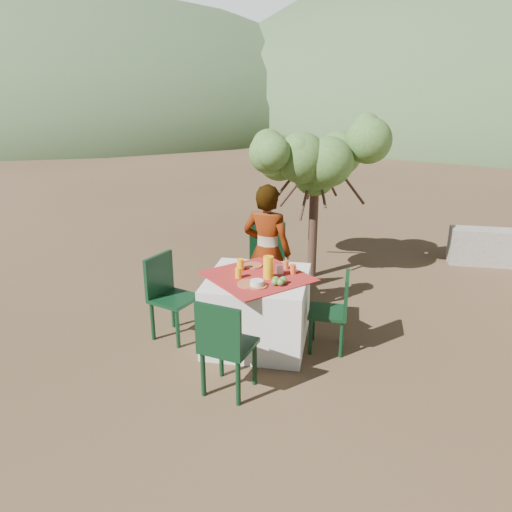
# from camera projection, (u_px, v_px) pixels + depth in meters

# --- Properties ---
(ground) EXTENTS (160.00, 160.00, 0.00)m
(ground) POSITION_uv_depth(u_px,v_px,m) (265.00, 361.00, 5.00)
(ground) COLOR #3D2B1B
(ground) RESTS_ON ground
(table) EXTENTS (1.30, 1.30, 0.76)m
(table) POSITION_uv_depth(u_px,v_px,m) (257.00, 309.00, 5.26)
(table) COLOR white
(table) RESTS_ON ground
(chair_far) EXTENTS (0.57, 0.57, 0.98)m
(chair_far) POSITION_uv_depth(u_px,v_px,m) (269.00, 259.00, 6.25)
(chair_far) COLOR black
(chair_far) RESTS_ON ground
(chair_near) EXTENTS (0.51, 0.51, 0.92)m
(chair_near) POSITION_uv_depth(u_px,v_px,m) (225.00, 344.00, 4.31)
(chair_near) COLOR black
(chair_near) RESTS_ON ground
(chair_left) EXTENTS (0.54, 0.54, 0.92)m
(chair_left) POSITION_uv_depth(u_px,v_px,m) (168.00, 293.00, 5.36)
(chair_left) COLOR black
(chair_left) RESTS_ON ground
(chair_right) EXTENTS (0.39, 0.39, 0.84)m
(chair_right) POSITION_uv_depth(u_px,v_px,m) (335.00, 308.00, 5.09)
(chair_right) COLOR black
(chair_right) RESTS_ON ground
(person) EXTENTS (0.65, 0.49, 1.59)m
(person) POSITION_uv_depth(u_px,v_px,m) (267.00, 252.00, 5.75)
(person) COLOR #8C6651
(person) RESTS_ON ground
(shrub_tree) EXTENTS (1.68, 1.64, 1.97)m
(shrub_tree) POSITION_uv_depth(u_px,v_px,m) (320.00, 167.00, 6.72)
(shrub_tree) COLOR #462D23
(shrub_tree) RESTS_ON ground
(hill_near_left) EXTENTS (40.00, 40.00, 16.00)m
(hill_near_left) POSITION_uv_depth(u_px,v_px,m) (88.00, 120.00, 35.92)
(hill_near_left) COLOR #384E2C
(hill_near_left) RESTS_ON ground
(hill_near_right) EXTENTS (48.00, 48.00, 20.00)m
(hill_near_right) POSITION_uv_depth(u_px,v_px,m) (509.00, 119.00, 36.31)
(hill_near_right) COLOR #384E2C
(hill_near_right) RESTS_ON ground
(hill_far_center) EXTENTS (60.00, 60.00, 24.00)m
(hill_far_center) POSITION_uv_depth(u_px,v_px,m) (308.00, 107.00, 53.91)
(hill_far_center) COLOR slate
(hill_far_center) RESTS_ON ground
(plate_far) EXTENTS (0.21, 0.21, 0.01)m
(plate_far) POSITION_uv_depth(u_px,v_px,m) (253.00, 265.00, 5.40)
(plate_far) COLOR brown
(plate_far) RESTS_ON table
(plate_near) EXTENTS (0.24, 0.24, 0.01)m
(plate_near) POSITION_uv_depth(u_px,v_px,m) (249.00, 284.00, 4.91)
(plate_near) COLOR brown
(plate_near) RESTS_ON table
(glass_far) EXTENTS (0.08, 0.08, 0.12)m
(glass_far) POSITION_uv_depth(u_px,v_px,m) (240.00, 265.00, 5.27)
(glass_far) COLOR #FAAA0F
(glass_far) RESTS_ON table
(glass_near) EXTENTS (0.07, 0.07, 0.11)m
(glass_near) POSITION_uv_depth(u_px,v_px,m) (238.00, 273.00, 5.06)
(glass_near) COLOR #FAAA0F
(glass_near) RESTS_ON table
(juice_pitcher) EXTENTS (0.11, 0.11, 0.23)m
(juice_pitcher) POSITION_uv_depth(u_px,v_px,m) (268.00, 267.00, 5.04)
(juice_pitcher) COLOR #FAAA0F
(juice_pitcher) RESTS_ON table
(bowl_plate) EXTENTS (0.21, 0.21, 0.01)m
(bowl_plate) POSITION_uv_depth(u_px,v_px,m) (257.00, 286.00, 4.87)
(bowl_plate) COLOR brown
(bowl_plate) RESTS_ON table
(white_bowl) EXTENTS (0.13, 0.13, 0.05)m
(white_bowl) POSITION_uv_depth(u_px,v_px,m) (257.00, 283.00, 4.86)
(white_bowl) COLOR silver
(white_bowl) RESTS_ON bowl_plate
(jar_left) EXTENTS (0.06, 0.06, 0.10)m
(jar_left) POSITION_uv_depth(u_px,v_px,m) (293.00, 269.00, 5.17)
(jar_left) COLOR #D25B25
(jar_left) RESTS_ON table
(jar_right) EXTENTS (0.06, 0.06, 0.09)m
(jar_right) POSITION_uv_depth(u_px,v_px,m) (286.00, 265.00, 5.31)
(jar_right) COLOR #D25B25
(jar_right) RESTS_ON table
(napkin_holder) EXTENTS (0.08, 0.06, 0.09)m
(napkin_holder) POSITION_uv_depth(u_px,v_px,m) (280.00, 270.00, 5.17)
(napkin_holder) COLOR silver
(napkin_holder) RESTS_ON table
(fruit_cluster) EXTENTS (0.15, 0.14, 0.07)m
(fruit_cluster) POSITION_uv_depth(u_px,v_px,m) (279.00, 281.00, 4.90)
(fruit_cluster) COLOR #4B7D2D
(fruit_cluster) RESTS_ON table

